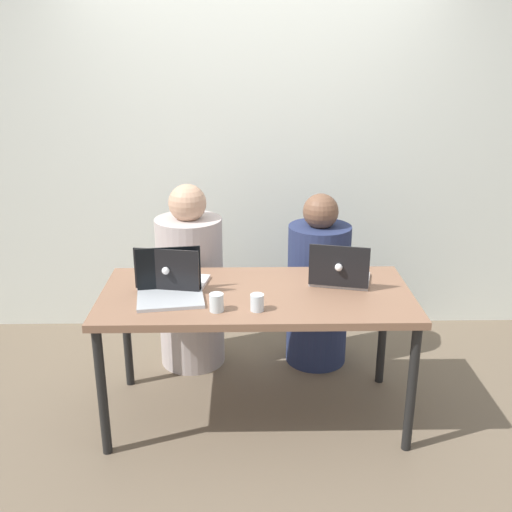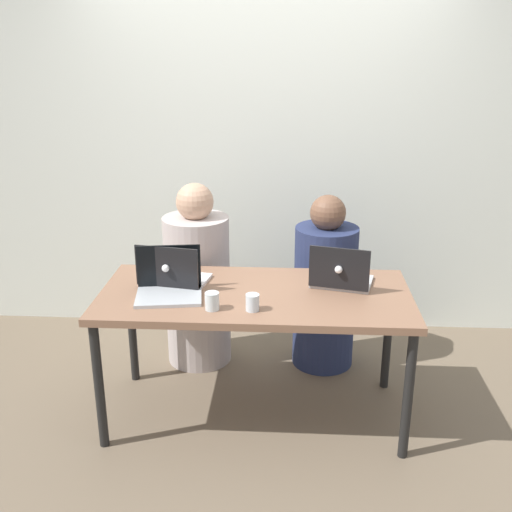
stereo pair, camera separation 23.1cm
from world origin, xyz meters
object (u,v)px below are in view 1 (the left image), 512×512
person_on_left (191,286)px  person_on_right (318,289)px  water_glass_left (217,304)px  laptop_front_left (170,288)px  laptop_back_left (172,278)px  water_glass_center (258,304)px  laptop_back_right (340,275)px

person_on_left → person_on_right: (0.82, -0.00, -0.03)m
person_on_left → water_glass_left: person_on_left is taller
person_on_right → water_glass_left: size_ratio=12.55×
person_on_right → laptop_front_left: bearing=37.4°
person_on_right → laptop_back_left: size_ratio=2.92×
person_on_right → water_glass_center: person_on_right is taller
laptop_back_right → laptop_front_left: laptop_front_left is taller
water_glass_left → laptop_back_right: bearing=27.4°
person_on_left → water_glass_left: (0.21, -0.85, 0.26)m
laptop_front_left → water_glass_center: (0.46, -0.17, -0.02)m
laptop_front_left → water_glass_left: size_ratio=4.10×
person_on_right → laptop_front_left: person_on_right is taller
person_on_left → laptop_front_left: (-0.04, -0.68, 0.27)m
laptop_back_right → water_glass_left: laptop_back_right is taller
laptop_back_right → laptop_back_left: size_ratio=0.96×
person_on_right → laptop_back_left: (-0.87, -0.54, 0.30)m
laptop_back_left → water_glass_center: size_ratio=4.56×
laptop_back_right → laptop_front_left: 0.93m
person_on_right → water_glass_center: (-0.41, -0.85, 0.28)m
laptop_back_left → water_glass_center: 0.56m
person_on_left → water_glass_center: bearing=115.0°
person_on_right → laptop_front_left: 1.14m
laptop_back_left → water_glass_left: 0.41m
laptop_back_left → water_glass_left: size_ratio=4.30×
person_on_left → water_glass_center: size_ratio=14.05×
laptop_front_left → laptop_back_left: 0.14m
person_on_left → laptop_back_right: size_ratio=3.22×
water_glass_center → person_on_left: bearing=116.0°
laptop_back_right → water_glass_left: bearing=41.0°
person_on_right → water_glass_center: 0.98m
laptop_front_left → laptop_back_left: bearing=84.4°
laptop_front_left → water_glass_center: laptop_front_left is taller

